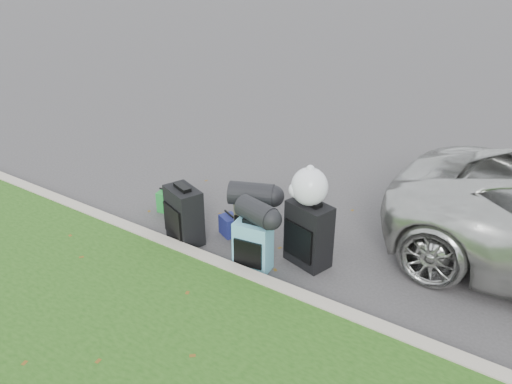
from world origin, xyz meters
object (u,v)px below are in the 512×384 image
Objects in this scene: suitcase_small_black at (181,204)px; suitcase_large_black_right at (309,234)px; suitcase_olive at (250,223)px; tote_green at (168,201)px; tote_navy at (229,225)px; suitcase_large_black_left at (184,215)px; suitcase_teal at (253,246)px.

suitcase_large_black_right is at bearing 4.28° from suitcase_small_black.
suitcase_olive is 0.64× the size of suitcase_large_black_right.
suitcase_large_black_right reaches higher than tote_green.
tote_navy is (0.87, 0.02, -0.10)m from suitcase_small_black.
suitcase_teal is at bearing 18.51° from suitcase_large_black_left.
suitcase_small_black is 0.66m from suitcase_large_black_left.
suitcase_large_black_right is (1.65, 0.46, 0.03)m from suitcase_large_black_left.
suitcase_large_black_left reaches higher than suitcase_teal.
tote_navy is (-0.33, -0.04, -0.12)m from suitcase_olive.
suitcase_small_black is 2.12m from suitcase_large_black_right.
suitcase_large_black_left is 1.15m from suitcase_teal.
suitcase_large_black_right is (2.11, 0.02, 0.17)m from suitcase_small_black.
suitcase_teal is at bearing -28.07° from tote_green.
suitcase_small_black reaches higher than tote_navy.
suitcase_small_black is at bearing -163.68° from suitcase_large_black_right.
tote_navy is at bearing -165.31° from suitcase_olive.
suitcase_small_black is 0.62× the size of suitcase_large_black_left.
suitcase_large_black_right reaches higher than suitcase_teal.
suitcase_teal is 0.71m from suitcase_large_black_right.
suitcase_large_black_left reaches higher than tote_navy.
suitcase_olive is at bearing 118.88° from suitcase_teal.
tote_navy is at bearing -164.41° from suitcase_large_black_right.
suitcase_large_black_left is 1.71m from suitcase_large_black_right.
suitcase_small_black is 0.58× the size of suitcase_large_black_right.
suitcase_teal is at bearing -45.23° from suitcase_olive.
suitcase_teal is (1.15, -0.04, -0.07)m from suitcase_large_black_left.
suitcase_small_black is 0.87m from tote_navy.
suitcase_olive is 1.88× the size of tote_navy.
tote_green reaches higher than tote_navy.
suitcase_olive is at bearing -12.45° from tote_green.
suitcase_large_black_left is (0.46, -0.44, 0.15)m from suitcase_small_black.
suitcase_large_black_right is 1.28m from tote_navy.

